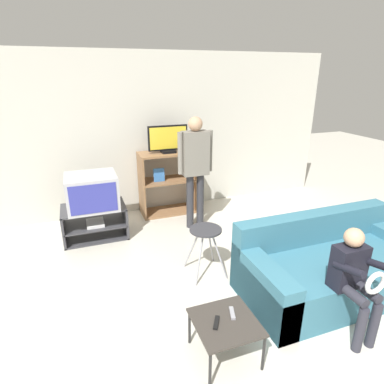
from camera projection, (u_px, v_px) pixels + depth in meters
name	position (u px, v px, depth m)	size (l,w,h in m)	color
wall_back	(153.00, 135.00, 5.32)	(6.40, 0.06, 2.60)	beige
tv_stand	(95.00, 222.00, 4.65)	(0.89, 0.57, 0.47)	#38383D
television_main	(92.00, 192.00, 4.47)	(0.69, 0.61, 0.48)	#B2B2B7
media_shelf	(168.00, 182.00, 5.37)	(0.92, 0.45, 1.05)	#8E6642
television_flat	(168.00, 140.00, 5.11)	(0.65, 0.20, 0.44)	black
folding_stool	(206.00, 236.00, 3.71)	(0.42, 0.43, 0.59)	#99999E
snack_table	(225.00, 325.00, 2.63)	(0.51, 0.51, 0.37)	#38332D
remote_control_black	(216.00, 323.00, 2.59)	(0.04, 0.14, 0.02)	black
remote_control_white	(232.00, 313.00, 2.69)	(0.04, 0.14, 0.02)	gray
couch	(331.00, 267.00, 3.49)	(2.00, 0.96, 0.79)	teal
person_standing_adult	(195.00, 162.00, 4.69)	(0.53, 0.21, 1.69)	#2D2D33
person_seated_child	(355.00, 275.00, 2.80)	(0.33, 0.43, 1.02)	#2D2D38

